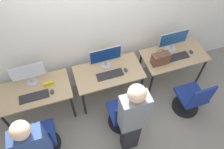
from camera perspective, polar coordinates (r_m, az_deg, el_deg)
The scene contains 20 objects.
ground_plane at distance 4.09m, azimuth 0.54°, elevation -8.64°, with size 20.00×20.00×0.00m, color gray.
wall_back at distance 3.46m, azimuth -3.26°, elevation 13.25°, with size 12.00×0.05×2.80m.
desk_left at distance 3.71m, azimuth -19.46°, elevation -4.79°, with size 1.15×0.61×0.71m.
monitor_left at distance 3.59m, azimuth -21.07°, elevation 0.30°, with size 0.54×0.18×0.40m.
keyboard_left at distance 3.57m, azimuth -19.68°, elevation -5.45°, with size 0.45×0.15×0.02m.
mouse_left at distance 3.53m, azimuth -15.35°, elevation -4.33°, with size 0.06×0.09×0.03m.
office_chair_left at distance 3.62m, azimuth -17.82°, elevation -15.97°, with size 0.48×0.48×0.87m.
desk_center at distance 3.73m, azimuth -0.88°, elevation -0.06°, with size 1.15×0.61×0.71m.
monitor_center at distance 3.58m, azimuth -1.68°, elevation 4.78°, with size 0.54×0.18×0.40m.
keyboard_center at distance 3.61m, azimuth -0.54°, elevation -0.04°, with size 0.45×0.15×0.02m.
mouse_center at distance 3.67m, azimuth 3.62°, elevation 1.18°, with size 0.06×0.09×0.03m.
office_chair_center at distance 3.64m, azimuth 2.97°, elevation -10.48°, with size 0.48×0.48×0.87m.
person_center at distance 2.98m, azimuth 5.39°, elevation -11.63°, with size 0.36×0.22×1.67m.
desk_right at distance 4.13m, azimuth 15.78°, elevation 4.21°, with size 1.15×0.61×0.71m.
monitor_right at distance 4.00m, azimuth 15.70°, elevation 8.75°, with size 0.54×0.18×0.40m.
keyboard_right at distance 4.03m, azimuth 16.48°, elevation 4.44°, with size 0.45×0.15×0.02m.
mouse_right at distance 4.19m, azimuth 19.98°, elevation 5.60°, with size 0.06×0.09×0.03m.
office_chair_right at distance 4.01m, azimuth 20.07°, elevation -6.13°, with size 0.48×0.48×0.87m.
handbag at distance 3.78m, azimuth 12.57°, elevation 4.08°, with size 0.30×0.18×0.25m.
placard_left at distance 3.60m, azimuth -16.19°, elevation -2.38°, with size 0.16×0.03×0.08m.
Camera 1 is at (-0.65, -1.86, 3.58)m, focal length 35.00 mm.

